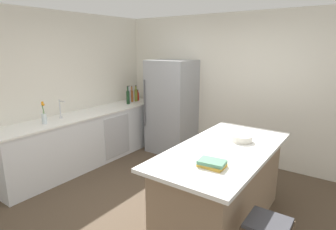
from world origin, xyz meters
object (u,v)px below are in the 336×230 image
at_px(soda_bottle, 129,96).
at_px(refrigerator, 172,107).
at_px(olive_oil_bottle, 136,95).
at_px(vinegar_bottle, 132,96).
at_px(gin_bottle, 145,95).
at_px(mixing_bowl, 242,138).
at_px(kitchen_island, 222,186).
at_px(wine_bottle, 128,97).
at_px(flower_vase, 44,116).
at_px(cookbook_stack, 212,163).
at_px(hot_sauce_bottle, 138,96).
at_px(sink_faucet, 61,109).

bearing_deg(soda_bottle, refrigerator, 14.66).
distance_m(olive_oil_bottle, vinegar_bottle, 0.10).
height_order(refrigerator, olive_oil_bottle, refrigerator).
distance_m(gin_bottle, mixing_bowl, 3.00).
bearing_deg(kitchen_island, wine_bottle, 154.57).
relative_size(flower_vase, cookbook_stack, 1.27).
height_order(soda_bottle, wine_bottle, wine_bottle).
bearing_deg(refrigerator, cookbook_stack, -47.81).
height_order(wine_bottle, mixing_bowl, wine_bottle).
xyz_separation_m(refrigerator, cookbook_stack, (1.91, -2.11, 0.07)).
bearing_deg(mixing_bowl, soda_bottle, 159.64).
height_order(refrigerator, soda_bottle, refrigerator).
relative_size(refrigerator, cookbook_stack, 6.77).
height_order(refrigerator, hot_sauce_bottle, refrigerator).
xyz_separation_m(refrigerator, vinegar_bottle, (-0.91, -0.13, 0.15)).
xyz_separation_m(kitchen_island, wine_bottle, (-2.63, 1.25, 0.58)).
height_order(olive_oil_bottle, wine_bottle, wine_bottle).
distance_m(refrigerator, mixing_bowl, 2.26).
distance_m(kitchen_island, vinegar_bottle, 3.13).
bearing_deg(gin_bottle, hot_sauce_bottle, -148.24).
distance_m(wine_bottle, cookbook_stack, 3.26).
relative_size(sink_faucet, mixing_bowl, 1.19).
xyz_separation_m(sink_faucet, mixing_bowl, (2.80, 0.53, -0.10)).
distance_m(refrigerator, cookbook_stack, 2.85).
distance_m(gin_bottle, wine_bottle, 0.48).
xyz_separation_m(gin_bottle, mixing_bowl, (2.65, -1.39, -0.06)).
xyz_separation_m(flower_vase, cookbook_stack, (2.75, 0.02, -0.06)).
distance_m(sink_faucet, hot_sauce_bottle, 1.84).
height_order(sink_faucet, hot_sauce_bottle, sink_faucet).
height_order(sink_faucet, mixing_bowl, sink_faucet).
distance_m(kitchen_island, cookbook_stack, 0.73).
distance_m(hot_sauce_bottle, vinegar_bottle, 0.18).
bearing_deg(flower_vase, gin_bottle, 88.25).
bearing_deg(soda_bottle, sink_faucet, -91.09).
bearing_deg(flower_vase, refrigerator, 68.42).
xyz_separation_m(refrigerator, wine_bottle, (-0.83, -0.34, 0.16)).
bearing_deg(gin_bottle, wine_bottle, -96.34).
xyz_separation_m(flower_vase, wine_bottle, (0.02, 1.79, 0.03)).
bearing_deg(vinegar_bottle, refrigerator, 8.15).
distance_m(soda_bottle, cookbook_stack, 3.37).
height_order(flower_vase, gin_bottle, flower_vase).
distance_m(vinegar_bottle, wine_bottle, 0.22).
relative_size(refrigerator, vinegar_bottle, 5.41).
xyz_separation_m(sink_faucet, wine_bottle, (0.09, 1.46, -0.01)).
distance_m(olive_oil_bottle, soda_bottle, 0.20).
distance_m(kitchen_island, sink_faucet, 2.79).
xyz_separation_m(refrigerator, gin_bottle, (-0.77, 0.14, 0.14)).
xyz_separation_m(sink_faucet, hot_sauce_bottle, (0.01, 1.84, -0.06)).
relative_size(sink_faucet, vinegar_bottle, 0.91).
xyz_separation_m(gin_bottle, soda_bottle, (-0.12, -0.37, 0.01)).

